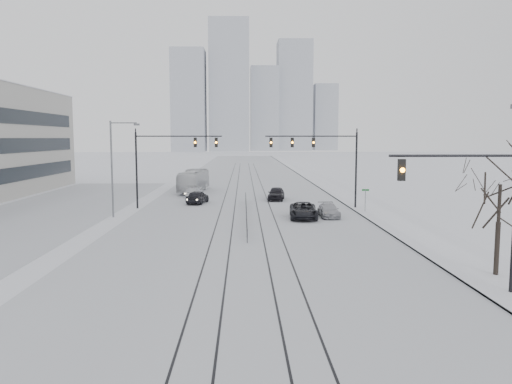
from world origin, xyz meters
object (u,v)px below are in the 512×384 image
bare_tree (500,194)px  sedan_nb_far (276,194)px  sedan_sb_inner (198,197)px  box_truck (194,181)px  sedan_sb_outer (194,192)px  sedan_nb_right (329,211)px  traffic_mast_near (482,200)px  sedan_nb_front (303,211)px

bare_tree → sedan_nb_far: bearing=105.8°
sedan_sb_inner → box_truck: 12.56m
sedan_sb_inner → sedan_sb_outer: bearing=-69.5°
sedan_nb_right → sedan_nb_far: 13.65m
sedan_sb_inner → sedan_nb_right: 16.62m
traffic_mast_near → sedan_nb_right: size_ratio=1.65×
sedan_sb_inner → sedan_sb_outer: (-0.96, 5.98, -0.12)m
sedan_nb_right → traffic_mast_near: bearing=-82.8°
sedan_sb_outer → sedan_nb_far: (10.10, -3.00, 0.16)m
traffic_mast_near → sedan_nb_front: traffic_mast_near is taller
traffic_mast_near → bare_tree: (2.41, 3.00, -0.07)m
sedan_nb_front → sedan_nb_far: sedan_nb_far is taller
sedan_sb_outer → sedan_nb_right: (14.20, -16.02, -0.00)m
sedan_sb_outer → sedan_nb_right: 21.41m
sedan_nb_right → box_truck: (-14.88, 22.47, 0.89)m
sedan_sb_outer → sedan_nb_right: size_ratio=0.89×
bare_tree → sedan_nb_right: 21.64m
sedan_sb_outer → sedan_nb_far: 10.53m
sedan_nb_far → sedan_nb_right: bearing=-64.5°
box_truck → sedan_nb_front: bearing=123.3°
sedan_sb_inner → sedan_nb_far: size_ratio=0.96×
traffic_mast_near → sedan_sb_inner: traffic_mast_near is taller
sedan_nb_far → box_truck: bearing=146.8°
sedan_nb_far → traffic_mast_near: bearing=-70.9°
traffic_mast_near → sedan_nb_front: bearing=103.6°
traffic_mast_near → sedan_nb_far: size_ratio=1.54×
bare_tree → sedan_sb_outer: bearing=118.2°
bare_tree → sedan_sb_inner: 36.07m
bare_tree → sedan_nb_far: bare_tree is taller
traffic_mast_near → sedan_sb_outer: bearing=113.5°
bare_tree → sedan_nb_front: size_ratio=1.15×
sedan_sb_outer → traffic_mast_near: bearing=124.6°
sedan_nb_front → sedan_nb_right: 2.63m
sedan_nb_far → box_truck: (-10.77, 9.46, 0.73)m
traffic_mast_near → bare_tree: traffic_mast_near is taller
bare_tree → box_truck: bare_tree is taller
bare_tree → sedan_nb_far: size_ratio=1.34×
sedan_sb_outer → sedan_nb_right: sedan_sb_outer is taller
bare_tree → sedan_nb_right: bearing=104.8°
box_truck → sedan_sb_outer: bearing=101.2°
box_truck → traffic_mast_near: bearing=116.5°
bare_tree → traffic_mast_near: bearing=-128.8°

